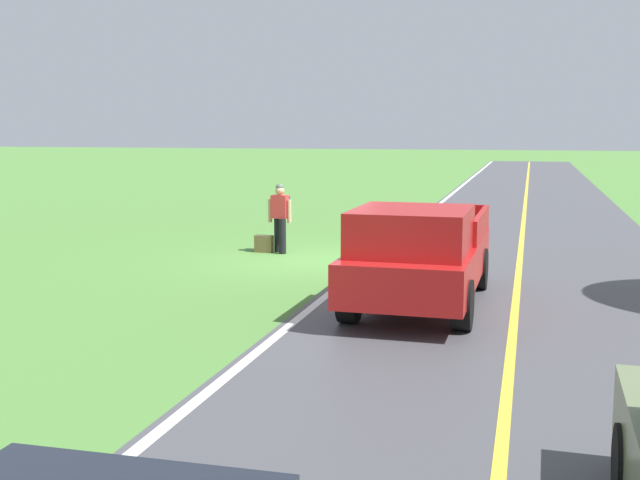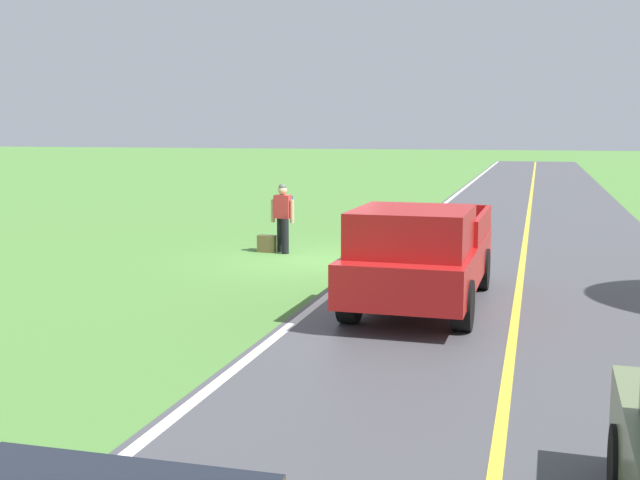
{
  "view_description": "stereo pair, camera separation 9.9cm",
  "coord_description": "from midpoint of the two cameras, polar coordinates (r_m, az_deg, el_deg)",
  "views": [
    {
      "loc": [
        -4.74,
        17.71,
        3.11
      ],
      "look_at": [
        -1.76,
        6.63,
        1.47
      ],
      "focal_mm": 43.97,
      "sensor_mm": 36.0,
      "label": 1
    },
    {
      "loc": [
        -4.84,
        17.68,
        3.11
      ],
      "look_at": [
        -1.76,
        6.63,
        1.47
      ],
      "focal_mm": 43.97,
      "sensor_mm": 36.0,
      "label": 2
    }
  ],
  "objects": [
    {
      "name": "hitchhiker_walking",
      "position": [
        19.68,
        -3.05,
        1.9
      ],
      "size": [
        0.62,
        0.52,
        1.75
      ],
      "color": "black",
      "rests_on": "ground"
    },
    {
      "name": "pickup_truck_passing",
      "position": [
        13.74,
        7.03,
        -0.91
      ],
      "size": [
        2.15,
        5.43,
        1.82
      ],
      "color": "#B21919",
      "rests_on": "ground"
    },
    {
      "name": "road_surface",
      "position": [
        17.96,
        14.12,
        -2.09
      ],
      "size": [
        7.23,
        120.0,
        0.0
      ],
      "primitive_type": "cube",
      "color": "#47474C",
      "rests_on": "ground"
    },
    {
      "name": "ground_plane",
      "position": [
        18.59,
        -0.07,
        -1.51
      ],
      "size": [
        200.0,
        200.0,
        0.0
      ],
      "primitive_type": "plane",
      "color": "#4C7F38"
    },
    {
      "name": "lane_centre_line",
      "position": [
        17.96,
        14.12,
        -2.08
      ],
      "size": [
        0.14,
        117.6,
        0.0
      ],
      "primitive_type": "cube",
      "color": "gold",
      "rests_on": "ground"
    },
    {
      "name": "suitcase_carried",
      "position": [
        19.86,
        -4.25,
        -0.28
      ],
      "size": [
        0.47,
        0.22,
        0.43
      ],
      "primitive_type": "cube",
      "rotation": [
        0.0,
        0.0,
        1.52
      ],
      "color": "brown",
      "rests_on": "ground"
    },
    {
      "name": "lane_edge_line",
      "position": [
        18.33,
        3.32,
        -1.64
      ],
      "size": [
        0.16,
        117.6,
        0.0
      ],
      "primitive_type": "cube",
      "color": "silver",
      "rests_on": "ground"
    }
  ]
}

